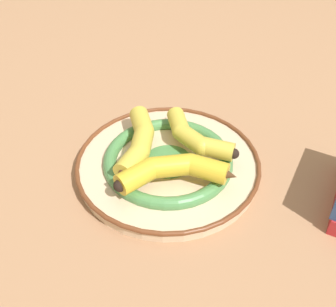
% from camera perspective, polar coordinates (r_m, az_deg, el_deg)
% --- Properties ---
extents(ground_plane, '(2.80, 2.80, 0.00)m').
position_cam_1_polar(ground_plane, '(0.73, 2.57, -2.98)').
color(ground_plane, '#A87A56').
extents(decorative_bowl, '(0.34, 0.34, 0.04)m').
position_cam_1_polar(decorative_bowl, '(0.73, -0.00, -1.37)').
color(decorative_bowl, beige).
rests_on(decorative_bowl, ground_plane).
extents(banana_a, '(0.16, 0.11, 0.03)m').
position_cam_1_polar(banana_a, '(0.73, 3.73, 2.52)').
color(banana_a, gold).
rests_on(banana_a, decorative_bowl).
extents(banana_b, '(0.07, 0.21, 0.04)m').
position_cam_1_polar(banana_b, '(0.66, 0.91, -2.40)').
color(banana_b, gold).
rests_on(banana_b, decorative_bowl).
extents(banana_c, '(0.20, 0.09, 0.04)m').
position_cam_1_polar(banana_c, '(0.71, -4.31, 1.57)').
color(banana_c, gold).
rests_on(banana_c, decorative_bowl).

